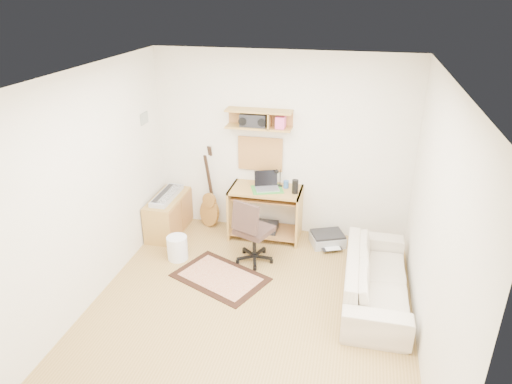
% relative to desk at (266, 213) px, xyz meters
% --- Properties ---
extents(floor, '(3.60, 4.00, 0.01)m').
position_rel_desk_xyz_m(floor, '(0.16, -1.73, -0.38)').
color(floor, '#AA8547').
rests_on(floor, ground).
extents(ceiling, '(3.60, 4.00, 0.01)m').
position_rel_desk_xyz_m(ceiling, '(0.16, -1.73, 2.23)').
color(ceiling, white).
rests_on(ceiling, ground).
extents(back_wall, '(3.60, 0.01, 2.60)m').
position_rel_desk_xyz_m(back_wall, '(0.16, 0.28, 0.93)').
color(back_wall, '#EFE5D0').
rests_on(back_wall, ground).
extents(left_wall, '(0.01, 4.00, 2.60)m').
position_rel_desk_xyz_m(left_wall, '(-1.64, -1.73, 0.93)').
color(left_wall, '#EFE5D0').
rests_on(left_wall, ground).
extents(right_wall, '(0.01, 4.00, 2.60)m').
position_rel_desk_xyz_m(right_wall, '(1.97, -1.73, 0.93)').
color(right_wall, '#EFE5D0').
rests_on(right_wall, ground).
extents(wall_shelf, '(0.90, 0.25, 0.26)m').
position_rel_desk_xyz_m(wall_shelf, '(-0.14, 0.15, 1.32)').
color(wall_shelf, '#B98B41').
rests_on(wall_shelf, back_wall).
extents(cork_board, '(0.64, 0.03, 0.49)m').
position_rel_desk_xyz_m(cork_board, '(-0.14, 0.25, 0.79)').
color(cork_board, tan).
rests_on(cork_board, back_wall).
extents(wall_photo, '(0.02, 0.20, 0.15)m').
position_rel_desk_xyz_m(wall_photo, '(-1.62, -0.23, 1.34)').
color(wall_photo, '#4C8CBF').
rests_on(wall_photo, left_wall).
extents(desk, '(1.00, 0.55, 0.75)m').
position_rel_desk_xyz_m(desk, '(0.00, 0.00, 0.00)').
color(desk, '#B98B41').
rests_on(desk, floor).
extents(laptop, '(0.42, 0.42, 0.25)m').
position_rel_desk_xyz_m(laptop, '(0.02, -0.02, 0.50)').
color(laptop, silver).
rests_on(laptop, desk).
extents(speaker, '(0.09, 0.09, 0.19)m').
position_rel_desk_xyz_m(speaker, '(0.42, -0.05, 0.47)').
color(speaker, black).
rests_on(speaker, desk).
extents(desk_lamp, '(0.09, 0.09, 0.26)m').
position_rel_desk_xyz_m(desk_lamp, '(0.18, 0.14, 0.51)').
color(desk_lamp, black).
rests_on(desk_lamp, desk).
extents(pencil_cup, '(0.07, 0.07, 0.11)m').
position_rel_desk_xyz_m(pencil_cup, '(0.27, 0.10, 0.43)').
color(pencil_cup, '#325C98').
rests_on(pencil_cup, desk).
extents(boombox, '(0.36, 0.16, 0.18)m').
position_rel_desk_xyz_m(boombox, '(-0.21, 0.15, 1.30)').
color(boombox, black).
rests_on(boombox, wall_shelf).
extents(rug, '(1.31, 1.12, 0.01)m').
position_rel_desk_xyz_m(rug, '(-0.33, -1.16, -0.37)').
color(rug, beige).
rests_on(rug, floor).
extents(task_chair, '(0.61, 0.61, 0.92)m').
position_rel_desk_xyz_m(task_chair, '(-0.01, -0.68, 0.08)').
color(task_chair, '#372620').
rests_on(task_chair, floor).
extents(cabinet, '(0.40, 0.90, 0.55)m').
position_rel_desk_xyz_m(cabinet, '(-1.42, -0.18, -0.10)').
color(cabinet, '#B98B41').
rests_on(cabinet, floor).
extents(music_keyboard, '(0.23, 0.74, 0.06)m').
position_rel_desk_xyz_m(music_keyboard, '(-1.42, -0.18, 0.21)').
color(music_keyboard, '#B2B5BA').
rests_on(music_keyboard, cabinet).
extents(guitar, '(0.38, 0.31, 1.23)m').
position_rel_desk_xyz_m(guitar, '(-0.89, 0.13, 0.24)').
color(guitar, '#A67333').
rests_on(guitar, floor).
extents(waste_basket, '(0.29, 0.29, 0.32)m').
position_rel_desk_xyz_m(waste_basket, '(-1.02, -0.85, -0.21)').
color(waste_basket, white).
rests_on(waste_basket, floor).
extents(printer, '(0.55, 0.49, 0.17)m').
position_rel_desk_xyz_m(printer, '(0.90, -0.04, -0.29)').
color(printer, '#A5A8AA').
rests_on(printer, floor).
extents(sofa, '(0.53, 1.82, 0.71)m').
position_rel_desk_xyz_m(sofa, '(1.54, -1.12, -0.02)').
color(sofa, beige).
rests_on(sofa, floor).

